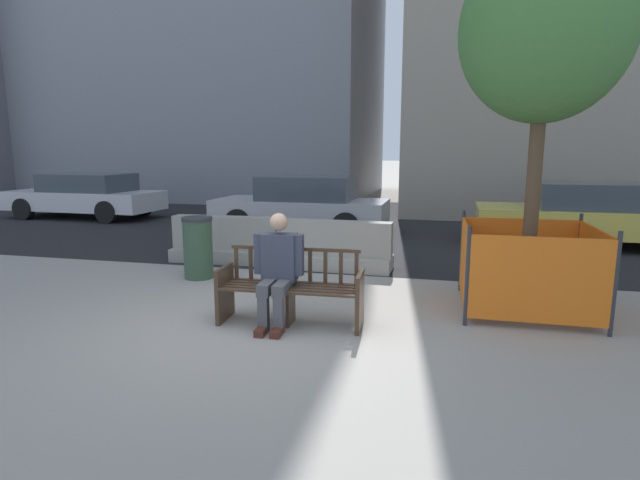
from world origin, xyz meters
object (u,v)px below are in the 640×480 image
car_sedan_mid (85,195)px  car_sedan_far (303,204)px  street_bench (291,291)px  car_taxi_near (591,214)px  jersey_barrier_left (226,243)px  trash_bin (198,247)px  street_tree (545,31)px  jersey_barrier_centre (334,249)px  seated_person (278,267)px  construction_fence (527,265)px

car_sedan_mid → car_sedan_far: bearing=-8.3°
street_bench → car_taxi_near: bearing=52.0°
jersey_barrier_left → trash_bin: size_ratio=2.04×
jersey_barrier_left → street_bench: bearing=-54.1°
street_tree → trash_bin: bearing=173.5°
car_taxi_near → jersey_barrier_centre: bearing=-146.1°
jersey_barrier_left → car_sedan_far: (0.47, 3.62, 0.36)m
street_tree → car_taxi_near: street_tree is taller
car_sedan_mid → car_sedan_far: size_ratio=1.09×
street_bench → car_sedan_mid: bearing=139.1°
jersey_barrier_left → car_sedan_mid: bearing=145.1°
seated_person → jersey_barrier_centre: bearing=88.8°
trash_bin → jersey_barrier_left: bearing=93.5°
seated_person → car_sedan_far: 6.83m
car_taxi_near → street_tree: bearing=-112.2°
construction_fence → car_sedan_mid: car_sedan_mid is taller
street_bench → construction_fence: 3.03m
street_bench → street_tree: street_tree is taller
jersey_barrier_left → construction_fence: construction_fence is taller
seated_person → trash_bin: 2.63m
street_tree → trash_bin: street_tree is taller
seated_person → car_sedan_mid: bearing=138.4°
street_bench → car_sedan_far: (-1.68, 6.59, 0.31)m
car_sedan_mid → seated_person: bearing=-41.6°
jersey_barrier_centre → car_sedan_mid: size_ratio=0.43×
construction_fence → car_taxi_near: bearing=67.8°
car_taxi_near → trash_bin: car_taxi_near is taller
car_sedan_far → street_tree: bearing=-50.5°
street_bench → jersey_barrier_centre: size_ratio=0.85×
jersey_barrier_centre → street_tree: bearing=-30.6°
street_tree → car_sedan_far: size_ratio=1.04×
street_bench → jersey_barrier_left: (-2.15, 2.97, -0.06)m
street_bench → street_tree: bearing=22.8°
seated_person → jersey_barrier_left: (-2.00, 3.03, -0.35)m
jersey_barrier_left → trash_bin: trash_bin is taller
seated_person → street_tree: size_ratio=0.29×
car_sedan_mid → construction_fence: bearing=-29.1°
seated_person → car_sedan_far: bearing=103.0°
street_tree → construction_fence: (0.00, 0.00, -2.82)m
trash_bin → street_tree: bearing=-6.5°
car_sedan_mid → car_sedan_far: car_sedan_far is taller
street_bench → seated_person: bearing=-155.9°
construction_fence → car_taxi_near: car_taxi_near is taller
car_sedan_far → trash_bin: (-0.39, -4.87, -0.21)m
trash_bin → seated_person: bearing=-42.7°
jersey_barrier_centre → construction_fence: (2.87, -1.70, 0.25)m
street_bench → car_taxi_near: size_ratio=0.37×
construction_fence → car_sedan_mid: 13.29m
jersey_barrier_centre → jersey_barrier_left: 2.07m
street_bench → jersey_barrier_left: street_bench is taller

